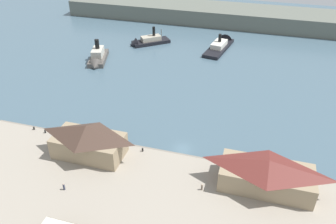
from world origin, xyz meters
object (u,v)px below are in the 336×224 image
object	(u,v)px
ferry_shed_central_terminal	(267,174)
mooring_post_center_west	(143,150)
mooring_post_west	(45,132)
ferry_approaching_east	(222,44)
pedestrian_at_waters_edge	(202,187)
pedestrian_walking_east	(64,187)
ferry_departing_north	(97,58)
mooring_post_center_east	(34,128)
ferry_shed_east_terminal	(88,140)
ferry_moored_west	(146,42)

from	to	relation	value
ferry_shed_central_terminal	mooring_post_center_west	distance (m)	31.50
mooring_post_west	ferry_approaching_east	xyz separation A→B (m)	(37.32, 80.82, -0.55)
pedestrian_at_waters_edge	pedestrian_walking_east	bearing A→B (deg)	-163.86
ferry_departing_north	ferry_approaching_east	bearing A→B (deg)	34.07
mooring_post_west	ferry_departing_north	bearing A→B (deg)	99.61
mooring_post_center_west	pedestrian_at_waters_edge	bearing A→B (deg)	-27.57
ferry_departing_north	pedestrian_at_waters_edge	bearing A→B (deg)	-47.06
pedestrian_walking_east	ferry_departing_north	world-z (taller)	ferry_departing_north
mooring_post_center_east	ferry_departing_north	size ratio (longest dim) A/B	0.05
mooring_post_center_west	mooring_post_center_east	distance (m)	32.92
ferry_approaching_east	ferry_departing_north	distance (m)	55.25
pedestrian_walking_east	pedestrian_at_waters_edge	size ratio (longest dim) A/B	1.09
ferry_shed_east_terminal	ferry_shed_central_terminal	bearing A→B (deg)	0.92
ferry_shed_east_terminal	pedestrian_walking_east	bearing A→B (deg)	-89.37
ferry_shed_central_terminal	pedestrian_at_waters_edge	bearing A→B (deg)	-159.73
mooring_post_center_west	ferry_departing_north	xyz separation A→B (m)	(-37.39, 49.85, 0.15)
ferry_shed_east_terminal	ferry_moored_west	distance (m)	79.89
mooring_post_center_east	mooring_post_west	bearing A→B (deg)	-7.03
pedestrian_at_waters_edge	mooring_post_center_west	world-z (taller)	pedestrian_at_waters_edge
mooring_post_center_east	ferry_approaching_east	distance (m)	90.32
pedestrian_at_waters_edge	mooring_post_center_west	xyz separation A→B (m)	(-17.49, 9.14, -0.29)
ferry_shed_central_terminal	ferry_departing_north	size ratio (longest dim) A/B	1.15
pedestrian_at_waters_edge	ferry_departing_north	xyz separation A→B (m)	(-54.89, 58.98, -0.14)
ferry_departing_north	ferry_moored_west	distance (m)	27.09
pedestrian_at_waters_edge	mooring_post_west	xyz separation A→B (m)	(-46.44, 9.11, -0.29)
ferry_shed_east_terminal	ferry_shed_central_terminal	xyz separation A→B (m)	(43.57, 0.70, -0.62)
pedestrian_walking_east	ferry_moored_west	bearing A→B (deg)	97.84
ferry_shed_east_terminal	ferry_departing_north	xyz separation A→B (m)	(-24.86, 54.69, -3.92)
pedestrian_at_waters_edge	mooring_post_center_west	distance (m)	19.74
ferry_shed_east_terminal	ferry_moored_west	bearing A→B (deg)	99.01
ferry_moored_west	mooring_post_center_east	bearing A→B (deg)	-96.13
ferry_approaching_east	ferry_moored_west	distance (m)	34.09
mooring_post_west	ferry_approaching_east	size ratio (longest dim) A/B	0.03
pedestrian_walking_east	mooring_post_center_west	xyz separation A→B (m)	(12.39, 17.78, -0.36)
ferry_approaching_east	ferry_departing_north	xyz separation A→B (m)	(-45.77, -30.95, 0.70)
ferry_shed_central_terminal	ferry_approaching_east	distance (m)	88.00
ferry_shed_east_terminal	mooring_post_center_east	size ratio (longest dim) A/B	19.94
ferry_shed_east_terminal	mooring_post_center_west	xyz separation A→B (m)	(12.54, 4.84, -4.07)
ferry_moored_west	mooring_post_center_west	bearing A→B (deg)	-71.30
mooring_post_center_east	ferry_approaching_east	bearing A→B (deg)	62.80
mooring_post_west	ferry_departing_north	distance (m)	50.58
ferry_shed_central_terminal	ferry_moored_west	xyz separation A→B (m)	(-56.06, 78.08, -3.87)
mooring_post_west	ferry_approaching_east	bearing A→B (deg)	65.21
mooring_post_center_east	ferry_approaching_east	size ratio (longest dim) A/B	0.03
ferry_shed_east_terminal	mooring_post_west	bearing A→B (deg)	163.66
mooring_post_center_east	mooring_post_west	size ratio (longest dim) A/B	1.00
ferry_shed_central_terminal	mooring_post_center_west	xyz separation A→B (m)	(-31.04, 4.13, -3.45)
ferry_approaching_east	ferry_departing_north	size ratio (longest dim) A/B	1.43
pedestrian_walking_east	ferry_approaching_east	world-z (taller)	ferry_approaching_east
pedestrian_at_waters_edge	mooring_post_west	distance (m)	47.33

